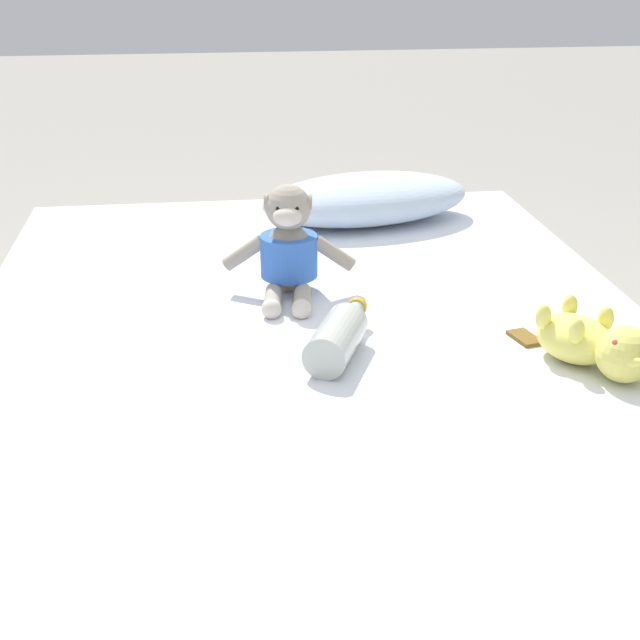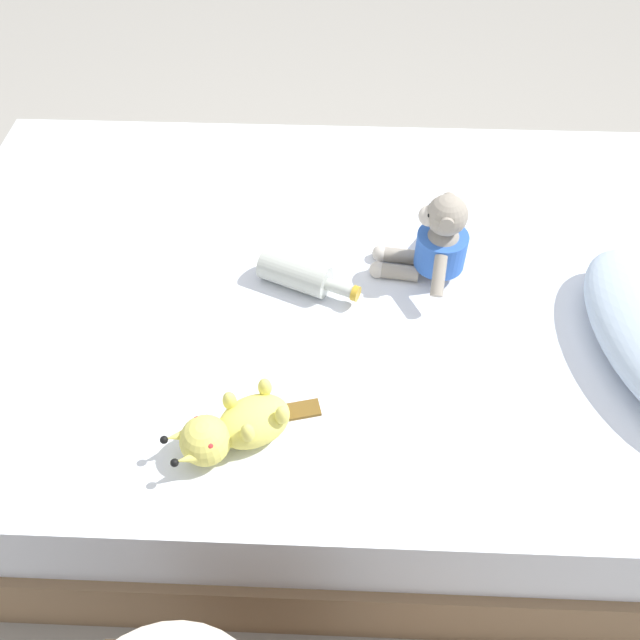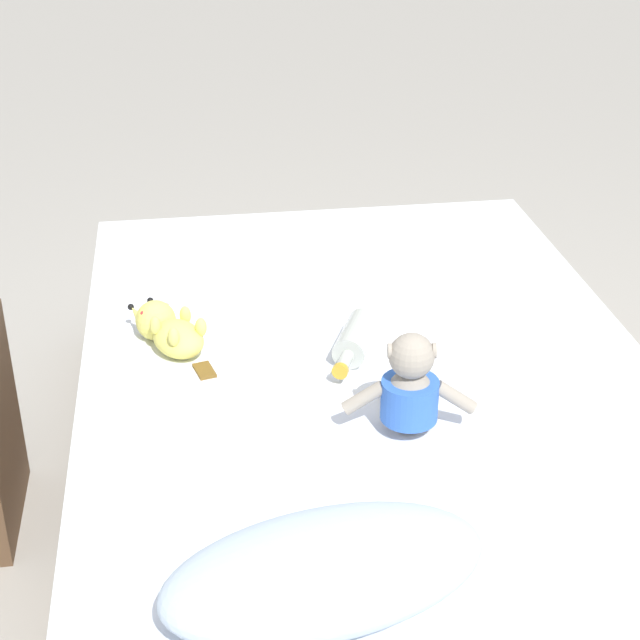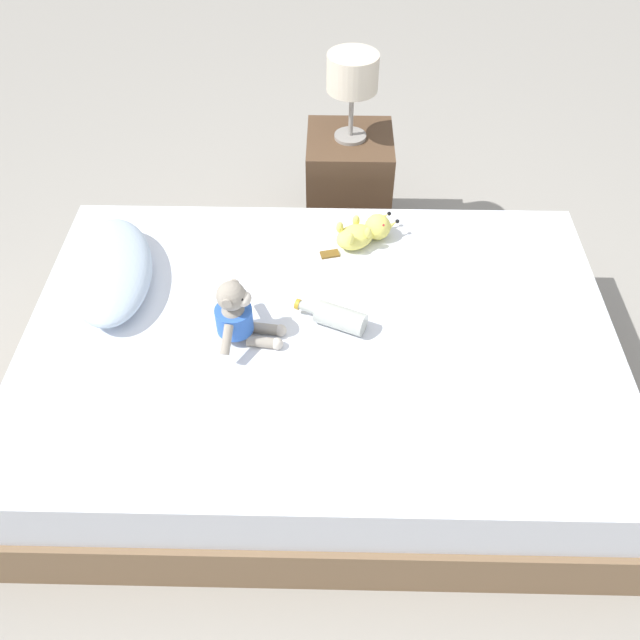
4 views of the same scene
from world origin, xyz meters
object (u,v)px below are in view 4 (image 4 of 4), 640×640
at_px(pillow, 111,270).
at_px(nightstand, 348,188).
at_px(plush_monkey, 237,316).
at_px(bed, 320,372).
at_px(glass_bottle, 338,317).
at_px(plush_yellow_creature, 365,232).
at_px(bedside_lamp, 353,76).

relative_size(pillow, nightstand, 1.15).
distance_m(pillow, plush_monkey, 0.54).
xyz_separation_m(bed, glass_bottle, (0.02, -0.06, 0.26)).
relative_size(pillow, plush_monkey, 2.13).
distance_m(bed, plush_yellow_creature, 0.56).
xyz_separation_m(pillow, plush_yellow_creature, (0.25, -0.91, -0.02)).
bearing_deg(plush_monkey, glass_bottle, -80.36).
distance_m(bed, nightstand, 1.07).
bearing_deg(bed, glass_bottle, -68.50).
distance_m(plush_yellow_creature, bedside_lamp, 0.68).
height_order(bed, nightstand, nightstand).
bearing_deg(glass_bottle, bed, 111.50).
bearing_deg(plush_monkey, nightstand, -19.07).
xyz_separation_m(bed, pillow, (0.22, 0.75, 0.28)).
height_order(glass_bottle, nightstand, nightstand).
height_order(glass_bottle, bedside_lamp, bedside_lamp).
bearing_deg(plush_yellow_creature, pillow, 105.27).
distance_m(pillow, nightstand, 1.23).
xyz_separation_m(glass_bottle, nightstand, (1.04, -0.05, -0.21)).
distance_m(bed, pillow, 0.83).
bearing_deg(bed, plush_monkey, 96.80).
xyz_separation_m(plush_monkey, glass_bottle, (0.06, -0.33, -0.06)).
bearing_deg(plush_yellow_creature, bed, 161.06).
bearing_deg(bed, nightstand, -5.95).
height_order(plush_monkey, nightstand, plush_monkey).
xyz_separation_m(plush_yellow_creature, bedside_lamp, (0.60, 0.05, 0.33)).
xyz_separation_m(plush_monkey, plush_yellow_creature, (0.50, -0.43, -0.05)).
xyz_separation_m(bed, plush_yellow_creature, (0.47, -0.16, 0.27)).
bearing_deg(bedside_lamp, nightstand, -90.00).
distance_m(glass_bottle, bedside_lamp, 1.10).
distance_m(plush_yellow_creature, nightstand, 0.64).
bearing_deg(pillow, nightstand, -45.45).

